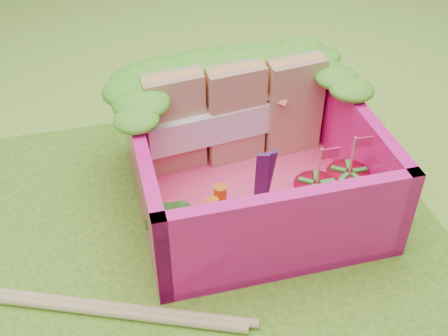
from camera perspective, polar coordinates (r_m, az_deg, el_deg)
name	(u,v)px	position (r m, az deg, el deg)	size (l,w,h in m)	color
ground	(209,247)	(3.09, -1.50, -8.08)	(14.00, 14.00, 0.00)	#93BF36
placemat	(209,246)	(3.08, -1.51, -7.89)	(2.60, 2.60, 0.03)	#589822
bento_floor	(251,193)	(3.33, 2.73, -2.57)	(1.30, 1.30, 0.05)	#FF417B
bento_box	(252,160)	(3.17, 2.86, 0.82)	(1.30, 1.30, 0.55)	#FD1590
lettuce_ruffle	(230,67)	(3.37, 0.66, 10.18)	(1.43, 0.76, 0.11)	#297D16
sandwich_stack	(237,115)	(3.40, 1.28, 5.43)	(1.13, 0.31, 0.62)	#AB7E5A
broccoli	(173,221)	(2.88, -5.17, -5.37)	(0.33, 0.33, 0.25)	#67A751
carrot_sticks	(216,214)	(2.95, -0.77, -4.66)	(0.13, 0.15, 0.29)	orange
purple_wedges	(264,176)	(3.12, 4.09, -0.80)	(0.10, 0.04, 0.38)	#3A1752
strawberry_left	(314,201)	(3.08, 9.17, -3.34)	(0.25, 0.25, 0.49)	red
strawberry_right	(346,189)	(3.19, 12.31, -2.15)	(0.25, 0.25, 0.49)	red
snap_peas	(317,200)	(3.25, 9.47, -3.20)	(0.64, 0.54, 0.05)	#52B137
chopsticks	(8,297)	(2.99, -21.07, -12.11)	(2.29, 0.99, 0.05)	#E7C57E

